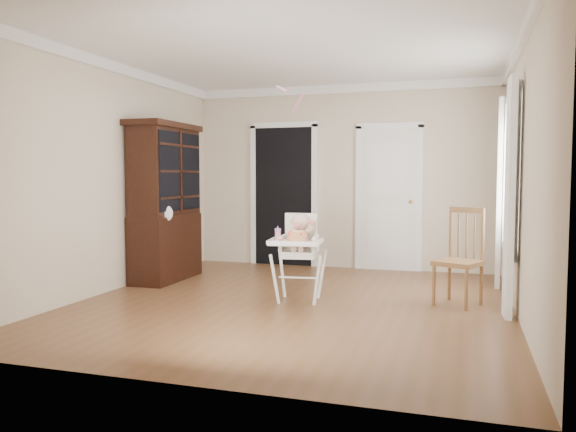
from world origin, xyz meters
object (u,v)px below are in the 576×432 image
(high_chair, at_px, (299,246))
(cake, at_px, (297,237))
(china_cabinet, at_px, (166,202))
(dining_chair, at_px, (459,260))
(sippy_cup, at_px, (278,234))

(high_chair, bearing_deg, cake, -84.81)
(cake, height_order, china_cabinet, china_cabinet)
(china_cabinet, bearing_deg, cake, -24.82)
(cake, distance_m, china_cabinet, 2.31)
(china_cabinet, relative_size, dining_chair, 1.99)
(high_chair, relative_size, dining_chair, 0.95)
(high_chair, height_order, cake, high_chair)
(china_cabinet, bearing_deg, sippy_cup, -24.56)
(cake, relative_size, dining_chair, 0.25)
(china_cabinet, height_order, dining_chair, china_cabinet)
(sippy_cup, bearing_deg, high_chair, 32.77)
(sippy_cup, xyz_separation_m, dining_chair, (1.87, 0.46, -0.26))
(high_chair, relative_size, cake, 3.82)
(cake, bearing_deg, high_chair, 102.24)
(china_cabinet, bearing_deg, high_chair, -19.23)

